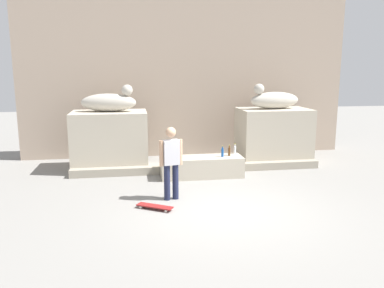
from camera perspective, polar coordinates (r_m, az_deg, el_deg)
ground_plane at (r=8.41m, az=4.64°, el=-9.56°), size 40.00×40.00×0.00m
facade_wall at (r=13.41m, az=-0.89°, el=9.90°), size 10.90×0.60×5.34m
pedestal_left at (r=11.72m, az=-11.88°, el=0.52°), size 2.16×1.38×1.70m
pedestal_right at (r=12.50m, az=11.78°, el=1.18°), size 2.16×1.38×1.70m
statue_reclining_left at (r=11.56m, az=-11.93°, el=6.05°), size 1.67×0.81×0.78m
statue_reclining_right at (r=12.34m, az=11.84°, el=6.36°), size 1.66×0.78×0.78m
ledge_block at (r=10.74m, az=1.44°, el=-3.35°), size 2.23×0.74×0.56m
skater at (r=8.77m, az=-3.08°, el=-2.35°), size 0.53×0.27×1.67m
skateboard at (r=8.43m, az=-5.46°, el=-9.05°), size 0.79×0.59×0.08m
bottle_brown at (r=10.84m, az=5.46°, el=-1.07°), size 0.06×0.06×0.30m
bottle_blue at (r=10.70m, az=4.47°, el=-1.21°), size 0.07×0.07×0.31m
bottle_clear at (r=11.14m, az=6.28°, el=-0.80°), size 0.07×0.07×0.28m
stair_step at (r=11.33m, az=0.91°, el=-3.44°), size 7.19×0.50×0.22m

